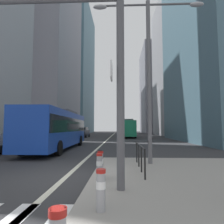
{
  "coord_description": "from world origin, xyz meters",
  "views": [
    {
      "loc": [
        2.01,
        -7.12,
        1.81
      ],
      "look_at": [
        0.45,
        29.35,
        4.78
      ],
      "focal_mm": 31.38,
      "sensor_mm": 36.0,
      "label": 1
    }
  ],
  "objects_px": {
    "city_bus_blue_oncoming": "(58,128)",
    "traffic_signal_gantry": "(39,47)",
    "bollard_right": "(99,165)",
    "bollard_back": "(100,163)",
    "street_lamp_post": "(149,57)",
    "bollard_left": "(101,188)",
    "car_receding_near": "(126,131)",
    "city_bus_red_receding": "(128,128)",
    "car_oncoming_mid": "(83,132)"
  },
  "relations": [
    {
      "from": "car_receding_near",
      "to": "traffic_signal_gantry",
      "type": "bearing_deg",
      "value": -94.46
    },
    {
      "from": "street_lamp_post",
      "to": "city_bus_red_receding",
      "type": "bearing_deg",
      "value": 89.99
    },
    {
      "from": "city_bus_blue_oncoming",
      "to": "street_lamp_post",
      "type": "bearing_deg",
      "value": -46.46
    },
    {
      "from": "car_oncoming_mid",
      "to": "bollard_right",
      "type": "relative_size",
      "value": 5.37
    },
    {
      "from": "city_bus_red_receding",
      "to": "car_oncoming_mid",
      "type": "distance_m",
      "value": 8.67
    },
    {
      "from": "traffic_signal_gantry",
      "to": "bollard_left",
      "type": "relative_size",
      "value": 8.43
    },
    {
      "from": "car_oncoming_mid",
      "to": "traffic_signal_gantry",
      "type": "height_order",
      "value": "traffic_signal_gantry"
    },
    {
      "from": "bollard_left",
      "to": "bollard_back",
      "type": "distance_m",
      "value": 2.62
    },
    {
      "from": "city_bus_blue_oncoming",
      "to": "car_receding_near",
      "type": "bearing_deg",
      "value": 80.33
    },
    {
      "from": "city_bus_blue_oncoming",
      "to": "street_lamp_post",
      "type": "height_order",
      "value": "street_lamp_post"
    },
    {
      "from": "bollard_left",
      "to": "city_bus_red_receding",
      "type": "bearing_deg",
      "value": 87.0
    },
    {
      "from": "car_receding_near",
      "to": "bollard_left",
      "type": "bearing_deg",
      "value": -92.24
    },
    {
      "from": "car_receding_near",
      "to": "traffic_signal_gantry",
      "type": "relative_size",
      "value": 0.6
    },
    {
      "from": "car_oncoming_mid",
      "to": "bollard_left",
      "type": "distance_m",
      "value": 34.08
    },
    {
      "from": "city_bus_blue_oncoming",
      "to": "bollard_right",
      "type": "xyz_separation_m",
      "value": [
        4.6,
        -10.02,
        -1.22
      ]
    },
    {
      "from": "car_oncoming_mid",
      "to": "car_receding_near",
      "type": "distance_m",
      "value": 21.71
    },
    {
      "from": "traffic_signal_gantry",
      "to": "bollard_back",
      "type": "xyz_separation_m",
      "value": [
        1.69,
        1.23,
        -3.51
      ]
    },
    {
      "from": "bollard_right",
      "to": "car_receding_near",
      "type": "bearing_deg",
      "value": 87.34
    },
    {
      "from": "city_bus_red_receding",
      "to": "bollard_back",
      "type": "xyz_separation_m",
      "value": [
        -2.07,
        -31.68,
        -1.19
      ]
    },
    {
      "from": "city_bus_red_receding",
      "to": "car_receding_near",
      "type": "relative_size",
      "value": 2.75
    },
    {
      "from": "street_lamp_post",
      "to": "bollard_left",
      "type": "bearing_deg",
      "value": -108.51
    },
    {
      "from": "traffic_signal_gantry",
      "to": "street_lamp_post",
      "type": "bearing_deg",
      "value": 46.68
    },
    {
      "from": "street_lamp_post",
      "to": "bollard_back",
      "type": "distance_m",
      "value": 5.77
    },
    {
      "from": "car_oncoming_mid",
      "to": "street_lamp_post",
      "type": "bearing_deg",
      "value": -73.01
    },
    {
      "from": "car_oncoming_mid",
      "to": "car_receding_near",
      "type": "height_order",
      "value": "same"
    },
    {
      "from": "bollard_left",
      "to": "bollard_right",
      "type": "height_order",
      "value": "bollard_right"
    },
    {
      "from": "traffic_signal_gantry",
      "to": "bollard_left",
      "type": "xyz_separation_m",
      "value": [
        1.96,
        -1.37,
        -3.54
      ]
    },
    {
      "from": "car_oncoming_mid",
      "to": "street_lamp_post",
      "type": "xyz_separation_m",
      "value": [
        8.57,
        -28.05,
        4.29
      ]
    },
    {
      "from": "city_bus_red_receding",
      "to": "car_receding_near",
      "type": "xyz_separation_m",
      "value": [
        0.28,
        18.93,
        -0.85
      ]
    },
    {
      "from": "city_bus_red_receding",
      "to": "bollard_left",
      "type": "xyz_separation_m",
      "value": [
        -1.8,
        -34.29,
        -1.22
      ]
    },
    {
      "from": "city_bus_red_receding",
      "to": "bollard_left",
      "type": "distance_m",
      "value": 34.35
    },
    {
      "from": "city_bus_red_receding",
      "to": "bollard_left",
      "type": "bearing_deg",
      "value": -93.0
    },
    {
      "from": "city_bus_red_receding",
      "to": "bollard_right",
      "type": "distance_m",
      "value": 32.03
    },
    {
      "from": "bollard_right",
      "to": "street_lamp_post",
      "type": "bearing_deg",
      "value": 55.32
    },
    {
      "from": "car_oncoming_mid",
      "to": "bollard_left",
      "type": "bearing_deg",
      "value": -78.52
    },
    {
      "from": "city_bus_red_receding",
      "to": "bollard_left",
      "type": "relative_size",
      "value": 13.97
    },
    {
      "from": "bollard_right",
      "to": "bollard_back",
      "type": "bearing_deg",
      "value": 88.42
    },
    {
      "from": "car_receding_near",
      "to": "bollard_left",
      "type": "xyz_separation_m",
      "value": [
        -2.08,
        -53.22,
        -0.38
      ]
    },
    {
      "from": "bollard_right",
      "to": "bollard_back",
      "type": "distance_m",
      "value": 0.25
    },
    {
      "from": "car_oncoming_mid",
      "to": "bollard_back",
      "type": "relative_size",
      "value": 5.06
    },
    {
      "from": "city_bus_blue_oncoming",
      "to": "street_lamp_post",
      "type": "relative_size",
      "value": 1.47
    },
    {
      "from": "city_bus_red_receding",
      "to": "traffic_signal_gantry",
      "type": "distance_m",
      "value": 33.21
    },
    {
      "from": "bollard_back",
      "to": "car_oncoming_mid",
      "type": "bearing_deg",
      "value": 101.93
    },
    {
      "from": "city_bus_red_receding",
      "to": "bollard_back",
      "type": "height_order",
      "value": "city_bus_red_receding"
    },
    {
      "from": "traffic_signal_gantry",
      "to": "bollard_right",
      "type": "bearing_deg",
      "value": 30.35
    },
    {
      "from": "city_bus_red_receding",
      "to": "bollard_left",
      "type": "height_order",
      "value": "city_bus_red_receding"
    },
    {
      "from": "traffic_signal_gantry",
      "to": "bollard_back",
      "type": "bearing_deg",
      "value": 36.17
    },
    {
      "from": "city_bus_blue_oncoming",
      "to": "traffic_signal_gantry",
      "type": "relative_size",
      "value": 1.69
    },
    {
      "from": "street_lamp_post",
      "to": "car_oncoming_mid",
      "type": "bearing_deg",
      "value": 106.99
    },
    {
      "from": "bollard_left",
      "to": "bollard_back",
      "type": "xyz_separation_m",
      "value": [
        -0.28,
        2.6,
        0.03
      ]
    }
  ]
}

